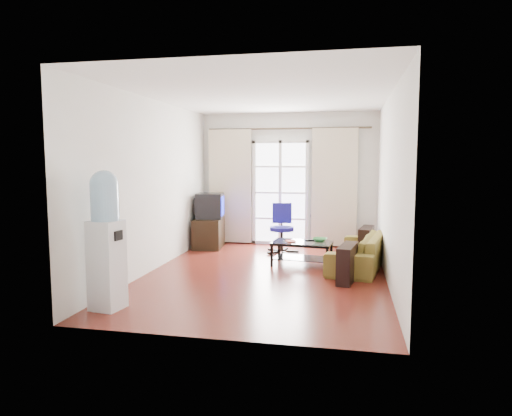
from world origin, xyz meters
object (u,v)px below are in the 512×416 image
at_px(sofa, 358,251).
at_px(coffee_table, 302,250).
at_px(tv_stand, 209,233).
at_px(crt_tv, 209,206).
at_px(task_chair, 282,238).
at_px(water_cooler, 106,237).

height_order(sofa, coffee_table, sofa).
relative_size(coffee_table, tv_stand, 1.27).
relative_size(sofa, coffee_table, 1.91).
distance_m(sofa, crt_tv, 3.18).
xyz_separation_m(coffee_table, task_chair, (-0.48, 0.95, 0.02)).
bearing_deg(tv_stand, sofa, -28.62).
bearing_deg(sofa, coffee_table, -78.24).
height_order(coffee_table, water_cooler, water_cooler).
height_order(crt_tv, task_chair, crt_tv).
relative_size(tv_stand, crt_tv, 1.29).
bearing_deg(task_chair, sofa, -41.02).
distance_m(tv_stand, crt_tv, 0.55).
bearing_deg(sofa, crt_tv, -102.06).
bearing_deg(coffee_table, crt_tv, 148.77).
xyz_separation_m(sofa, task_chair, (-1.39, 0.92, 0.01)).
bearing_deg(task_chair, crt_tv, 162.92).
xyz_separation_m(tv_stand, task_chair, (1.51, -0.22, -0.02)).
relative_size(crt_tv, water_cooler, 0.38).
bearing_deg(coffee_table, tv_stand, 149.56).
xyz_separation_m(task_chair, water_cooler, (-1.53, -3.66, 0.58)).
bearing_deg(crt_tv, coffee_table, -40.69).
relative_size(crt_tv, task_chair, 0.66).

